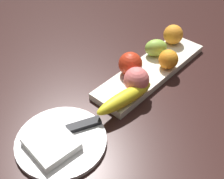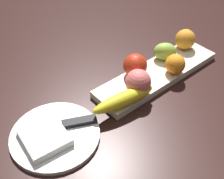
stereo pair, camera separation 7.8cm
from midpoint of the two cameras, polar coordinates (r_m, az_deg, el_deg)
The scene contains 11 objects.
ground_plane at distance 0.93m, azimuth 9.64°, elevation 3.25°, with size 2.40×2.40×0.00m, color black.
fruit_tray at distance 0.91m, azimuth 11.49°, elevation 3.00°, with size 0.44×0.12×0.02m, color white.
apple at distance 0.86m, azimuth 7.07°, elevation 4.79°, with size 0.07×0.07×0.07m, color red.
banana at distance 0.77m, azimuth 5.29°, elevation -2.04°, with size 0.19×0.04×0.04m, color yellow.
orange_near_apple at distance 0.90m, azimuth 14.96°, elevation 4.83°, with size 0.06×0.06×0.06m, color orange.
orange_near_banana at distance 1.02m, azimuth 16.72°, elevation 9.44°, with size 0.07×0.07×0.07m, color orange.
peach at distance 0.80m, azimuth 8.01°, elevation 1.40°, with size 0.07×0.07×0.07m, color #E66D6A.
grape_bunch at distance 0.95m, azimuth 12.98°, elevation 7.26°, with size 0.07×0.05×0.06m, color #91BF44.
dinner_plate at distance 0.73m, azimuth -8.28°, elevation -9.16°, with size 0.23×0.23×0.01m, color white.
folded_napkin at distance 0.71m, azimuth -10.30°, elevation -9.41°, with size 0.10×0.11×0.02m, color white.
knife at distance 0.74m, azimuth -4.73°, elevation -6.82°, with size 0.17×0.10×0.01m.
Camera 2 is at (0.56, 0.48, 0.57)m, focal length 45.82 mm.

